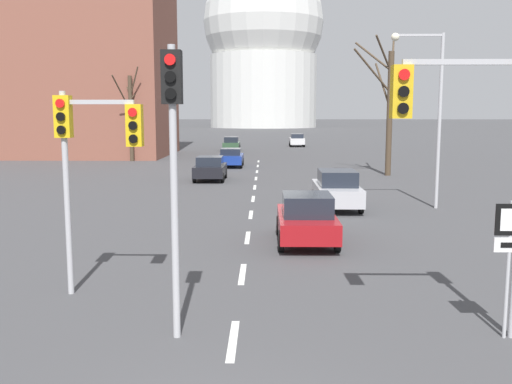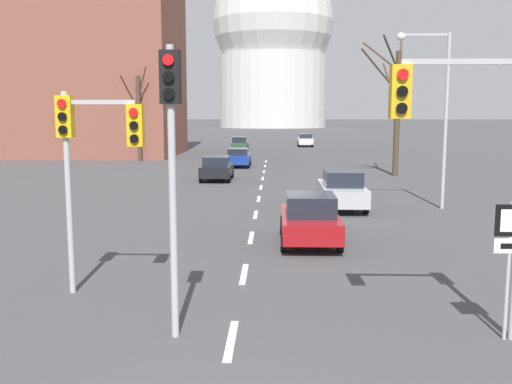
# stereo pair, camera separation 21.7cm
# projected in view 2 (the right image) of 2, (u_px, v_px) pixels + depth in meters

# --- Properties ---
(lane_stripe_0) EXTENTS (0.16, 2.00, 0.01)m
(lane_stripe_0) POSITION_uv_depth(u_px,v_px,m) (231.00, 340.00, 10.80)
(lane_stripe_0) COLOR silver
(lane_stripe_0) RESTS_ON ground_plane
(lane_stripe_1) EXTENTS (0.16, 2.00, 0.01)m
(lane_stripe_1) POSITION_uv_depth(u_px,v_px,m) (244.00, 274.00, 15.25)
(lane_stripe_1) COLOR silver
(lane_stripe_1) RESTS_ON ground_plane
(lane_stripe_2) EXTENTS (0.16, 2.00, 0.01)m
(lane_stripe_2) POSITION_uv_depth(u_px,v_px,m) (251.00, 237.00, 19.71)
(lane_stripe_2) COLOR silver
(lane_stripe_2) RESTS_ON ground_plane
(lane_stripe_3) EXTENTS (0.16, 2.00, 0.01)m
(lane_stripe_3) POSITION_uv_depth(u_px,v_px,m) (256.00, 215.00, 24.16)
(lane_stripe_3) COLOR silver
(lane_stripe_3) RESTS_ON ground_plane
(lane_stripe_4) EXTENTS (0.16, 2.00, 0.01)m
(lane_stripe_4) POSITION_uv_depth(u_px,v_px,m) (259.00, 199.00, 28.62)
(lane_stripe_4) COLOR silver
(lane_stripe_4) RESTS_ON ground_plane
(lane_stripe_5) EXTENTS (0.16, 2.00, 0.01)m
(lane_stripe_5) POSITION_uv_depth(u_px,v_px,m) (261.00, 187.00, 33.07)
(lane_stripe_5) COLOR silver
(lane_stripe_5) RESTS_ON ground_plane
(lane_stripe_6) EXTENTS (0.16, 2.00, 0.01)m
(lane_stripe_6) POSITION_uv_depth(u_px,v_px,m) (263.00, 178.00, 37.53)
(lane_stripe_6) COLOR silver
(lane_stripe_6) RESTS_ON ground_plane
(lane_stripe_7) EXTENTS (0.16, 2.00, 0.01)m
(lane_stripe_7) POSITION_uv_depth(u_px,v_px,m) (264.00, 172.00, 41.98)
(lane_stripe_7) COLOR silver
(lane_stripe_7) RESTS_ON ground_plane
(lane_stripe_8) EXTENTS (0.16, 2.00, 0.01)m
(lane_stripe_8) POSITION_uv_depth(u_px,v_px,m) (265.00, 166.00, 46.44)
(lane_stripe_8) COLOR silver
(lane_stripe_8) RESTS_ON ground_plane
(lane_stripe_9) EXTENTS (0.16, 2.00, 0.01)m
(lane_stripe_9) POSITION_uv_depth(u_px,v_px,m) (266.00, 161.00, 50.89)
(lane_stripe_9) COLOR silver
(lane_stripe_9) RESTS_ON ground_plane
(traffic_signal_near_right) EXTENTS (2.63, 0.34, 5.43)m
(traffic_signal_near_right) POSITION_uv_depth(u_px,v_px,m) (482.00, 120.00, 10.32)
(traffic_signal_near_right) COLOR #B2B2B7
(traffic_signal_near_right) RESTS_ON ground_plane
(traffic_signal_centre_tall) EXTENTS (0.36, 0.34, 5.49)m
(traffic_signal_centre_tall) POSITION_uv_depth(u_px,v_px,m) (171.00, 138.00, 10.47)
(traffic_signal_centre_tall) COLOR #B2B2B7
(traffic_signal_centre_tall) RESTS_ON ground_plane
(traffic_signal_near_left) EXTENTS (1.99, 0.34, 4.77)m
(traffic_signal_near_left) POSITION_uv_depth(u_px,v_px,m) (91.00, 142.00, 13.16)
(traffic_signal_near_left) COLOR #B2B2B7
(traffic_signal_near_left) RESTS_ON ground_plane
(route_sign_post) EXTENTS (0.60, 0.08, 2.65)m
(route_sign_post) POSITION_uv_depth(u_px,v_px,m) (510.00, 246.00, 10.58)
(route_sign_post) COLOR #B2B2B7
(route_sign_post) RESTS_ON ground_plane
(street_lamp_right) EXTENTS (2.34, 0.36, 7.74)m
(street_lamp_right) POSITION_uv_depth(u_px,v_px,m) (436.00, 101.00, 25.06)
(street_lamp_right) COLOR #B2B2B7
(street_lamp_right) RESTS_ON ground_plane
(sedan_near_left) EXTENTS (1.95, 4.05, 1.55)m
(sedan_near_left) POSITION_uv_depth(u_px,v_px,m) (217.00, 168.00, 36.47)
(sedan_near_left) COLOR black
(sedan_near_left) RESTS_ON ground_plane
(sedan_near_right) EXTENTS (1.93, 3.85, 1.59)m
(sedan_near_right) POSITION_uv_depth(u_px,v_px,m) (240.00, 144.00, 65.46)
(sedan_near_right) COLOR #2D4C33
(sedan_near_right) RESTS_ON ground_plane
(sedan_mid_centre) EXTENTS (1.92, 3.98, 1.64)m
(sedan_mid_centre) POSITION_uv_depth(u_px,v_px,m) (305.00, 140.00, 73.47)
(sedan_mid_centre) COLOR silver
(sedan_mid_centre) RESTS_ON ground_plane
(sedan_far_left) EXTENTS (1.92, 4.17, 1.49)m
(sedan_far_left) POSITION_uv_depth(u_px,v_px,m) (238.00, 157.00, 45.69)
(sedan_far_left) COLOR navy
(sedan_far_left) RESTS_ON ground_plane
(sedan_far_right) EXTENTS (1.96, 4.60, 1.74)m
(sedan_far_right) POSITION_uv_depth(u_px,v_px,m) (342.00, 189.00, 25.63)
(sedan_far_right) COLOR #B7B7BC
(sedan_far_right) RESTS_ON ground_plane
(sedan_distant_centre) EXTENTS (1.92, 4.07, 1.66)m
(sedan_distant_centre) POSITION_uv_depth(u_px,v_px,m) (310.00, 218.00, 18.74)
(sedan_distant_centre) COLOR maroon
(sedan_distant_centre) RESTS_ON ground_plane
(bare_tree_left_near) EXTENTS (2.52, 4.25, 8.68)m
(bare_tree_left_near) POSITION_uv_depth(u_px,v_px,m) (138.00, 113.00, 50.80)
(bare_tree_left_near) COLOR #473828
(bare_tree_left_near) RESTS_ON ground_plane
(bare_tree_right_near) EXTENTS (3.51, 4.19, 9.43)m
(bare_tree_right_near) POSITION_uv_depth(u_px,v_px,m) (395.00, 104.00, 38.70)
(bare_tree_right_near) COLOR #473828
(bare_tree_right_near) RESTS_ON ground_plane
(capitol_dome) EXTENTS (35.89, 35.89, 50.69)m
(capitol_dome) POSITION_uv_depth(u_px,v_px,m) (273.00, 45.00, 171.26)
(capitol_dome) COLOR silver
(capitol_dome) RESTS_ON ground_plane
(apartment_block_left) EXTENTS (18.00, 14.00, 25.20)m
(apartment_block_left) POSITION_uv_depth(u_px,v_px,m) (86.00, 29.00, 57.12)
(apartment_block_left) COLOR brown
(apartment_block_left) RESTS_ON ground_plane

